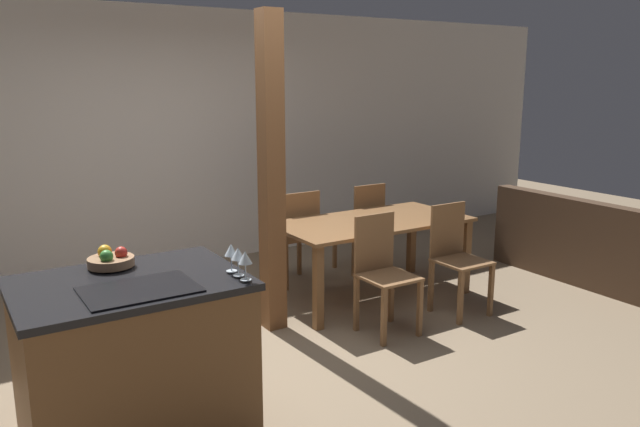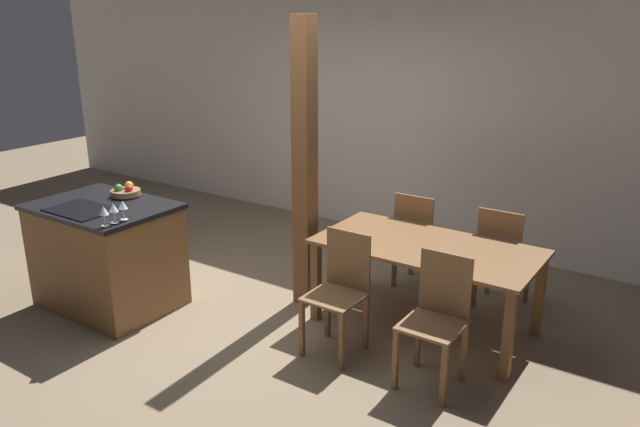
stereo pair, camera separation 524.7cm
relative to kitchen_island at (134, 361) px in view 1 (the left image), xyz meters
The scene contains 14 objects.
ground_plane 1.35m from the kitchen_island, 28.30° to the left, with size 16.00×16.00×0.00m, color #847056.
wall_back 3.43m from the kitchen_island, 70.35° to the left, with size 11.20×0.08×2.70m.
kitchen_island is the anchor object (origin of this frame).
fruit_bowl 0.58m from the kitchen_island, 94.08° to the left, with size 0.26×0.26×0.11m.
wine_glass_near 0.86m from the kitchen_island, 34.83° to the right, with size 0.07×0.07×0.16m.
wine_glass_middle 0.83m from the kitchen_island, 27.64° to the right, with size 0.07×0.07×0.16m.
wine_glass_far 0.81m from the kitchen_island, 19.37° to the right, with size 0.07×0.07×0.16m.
dining_table 2.76m from the kitchen_island, 25.04° to the left, with size 1.76×0.90×0.73m.
dining_chair_near_left 2.16m from the kitchen_island, 13.12° to the left, with size 0.40×0.40×0.94m.
dining_chair_near_right 2.94m from the kitchen_island, ahead, with size 0.40×0.40×0.94m.
dining_chair_far_left 2.80m from the kitchen_island, 41.26° to the left, with size 0.40×0.40×0.94m.
dining_chair_far_right 3.43m from the kitchen_island, 32.52° to the left, with size 0.40×0.40×0.94m.
couch 4.79m from the kitchen_island, ahead, with size 0.95×2.02×0.84m.
timber_post 1.90m from the kitchen_island, 35.96° to the left, with size 0.16×0.16×2.49m.
Camera 1 is at (-1.94, -3.82, 1.99)m, focal length 35.00 mm.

